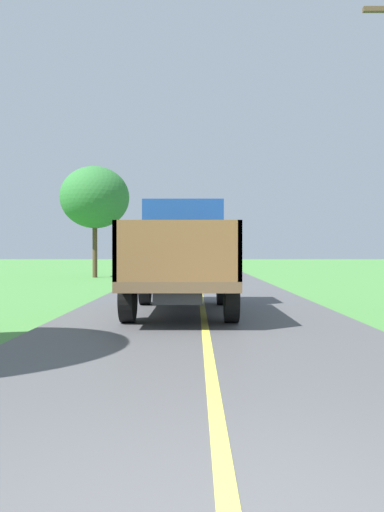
{
  "coord_description": "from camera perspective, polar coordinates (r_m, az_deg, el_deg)",
  "views": [
    {
      "loc": [
        -0.18,
        -2.21,
        1.51
      ],
      "look_at": [
        -0.28,
        11.45,
        1.4
      ],
      "focal_mm": 34.34,
      "sensor_mm": 36.0,
      "label": 1
    }
  ],
  "objects": [
    {
      "name": "banana_truck_near",
      "position": [
        12.37,
        -1.05,
        0.33
      ],
      "size": [
        2.38,
        5.82,
        2.8
      ],
      "color": "#2D2D30",
      "rests_on": "road_surface"
    },
    {
      "name": "roadside_tree_mid_right",
      "position": [
        29.75,
        -11.26,
        6.69
      ],
      "size": [
        4.07,
        4.07,
        6.59
      ],
      "color": "#4C3823",
      "rests_on": "ground"
    }
  ]
}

